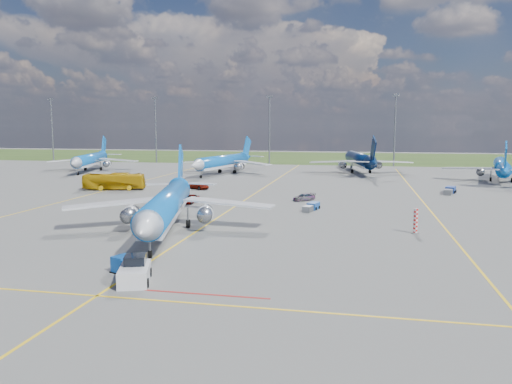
% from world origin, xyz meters
% --- Properties ---
extents(ground, '(400.00, 400.00, 0.00)m').
position_xyz_m(ground, '(0.00, 0.00, 0.00)').
color(ground, '#595957').
rests_on(ground, ground).
extents(grass_strip, '(400.00, 80.00, 0.01)m').
position_xyz_m(grass_strip, '(0.00, 150.00, 0.00)').
color(grass_strip, '#2D4719').
rests_on(grass_strip, ground).
extents(taxiway_lines, '(60.25, 160.00, 0.02)m').
position_xyz_m(taxiway_lines, '(0.17, 27.70, 0.01)').
color(taxiway_lines, yellow).
rests_on(taxiway_lines, ground).
extents(floodlight_masts, '(202.20, 0.50, 22.70)m').
position_xyz_m(floodlight_masts, '(10.00, 110.00, 12.56)').
color(floodlight_masts, slate).
rests_on(floodlight_masts, ground).
extents(warning_post, '(0.50, 0.50, 3.00)m').
position_xyz_m(warning_post, '(26.00, 8.00, 1.50)').
color(warning_post, red).
rests_on(warning_post, ground).
extents(bg_jet_nw, '(35.53, 41.69, 9.43)m').
position_xyz_m(bg_jet_nw, '(-55.32, 75.52, 0.00)').
color(bg_jet_nw, blue).
rests_on(bg_jet_nw, ground).
extents(bg_jet_nnw, '(34.31, 41.08, 9.51)m').
position_xyz_m(bg_jet_nnw, '(-16.34, 75.19, 0.00)').
color(bg_jet_nnw, blue).
rests_on(bg_jet_nnw, ground).
extents(bg_jet_n, '(36.39, 43.75, 10.18)m').
position_xyz_m(bg_jet_n, '(19.36, 87.19, 0.00)').
color(bg_jet_n, '#081D44').
rests_on(bg_jet_n, ground).
extents(bg_jet_ne, '(34.62, 41.12, 9.43)m').
position_xyz_m(bg_jet_ne, '(51.94, 72.29, 0.00)').
color(bg_jet_ne, blue).
rests_on(bg_jet_ne, ground).
extents(main_airliner, '(36.29, 42.71, 9.69)m').
position_xyz_m(main_airliner, '(-3.42, 2.86, 0.00)').
color(main_airliner, blue).
rests_on(main_airliner, ground).
extents(pushback_tug, '(3.64, 6.31, 2.11)m').
position_xyz_m(pushback_tug, '(1.32, -16.18, 0.85)').
color(pushback_tug, silver).
rests_on(pushback_tug, ground).
extents(uld_container, '(2.05, 2.23, 1.43)m').
position_xyz_m(uld_container, '(-0.90, -13.69, 0.72)').
color(uld_container, '#0C4CAA').
rests_on(uld_container, ground).
extents(apron_bus, '(12.49, 5.76, 3.39)m').
position_xyz_m(apron_bus, '(-28.88, 38.47, 1.69)').
color(apron_bus, '#C2920B').
rests_on(apron_bus, ground).
extents(service_car_a, '(2.23, 4.46, 1.46)m').
position_xyz_m(service_car_a, '(-8.08, 24.88, 0.73)').
color(service_car_a, '#999999').
rests_on(service_car_a, ground).
extents(service_car_b, '(5.35, 4.27, 1.35)m').
position_xyz_m(service_car_b, '(-12.66, 42.85, 0.68)').
color(service_car_b, '#999999').
rests_on(service_car_b, ground).
extents(service_car_c, '(4.19, 3.98, 1.19)m').
position_xyz_m(service_car_c, '(10.09, 31.61, 0.60)').
color(service_car_c, '#999999').
rests_on(service_car_c, ground).
extents(baggage_tug_w, '(2.33, 4.91, 1.06)m').
position_xyz_m(baggage_tug_w, '(12.26, 22.11, 0.50)').
color(baggage_tug_w, '#1A4B9E').
rests_on(baggage_tug_w, ground).
extents(baggage_tug_c, '(3.10, 4.87, 1.07)m').
position_xyz_m(baggage_tug_c, '(-14.36, 34.66, 0.50)').
color(baggage_tug_c, '#185292').
rests_on(baggage_tug_c, ground).
extents(baggage_tug_e, '(3.07, 5.75, 1.25)m').
position_xyz_m(baggage_tug_e, '(36.22, 46.08, 0.58)').
color(baggage_tug_e, navy).
rests_on(baggage_tug_e, ground).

